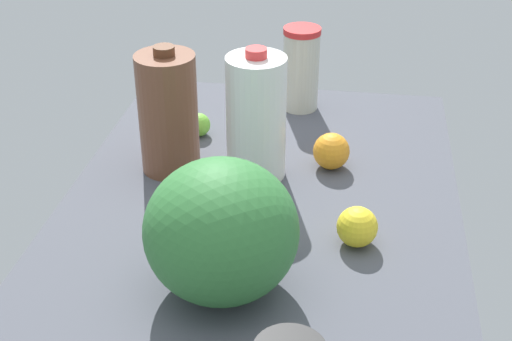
{
  "coord_description": "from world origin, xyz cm",
  "views": [
    {
      "loc": [
        108.77,
        16.91,
        77.5
      ],
      "look_at": [
        0.0,
        0.0,
        13.0
      ],
      "focal_mm": 50.0,
      "sensor_mm": 36.0,
      "label": 1
    }
  ],
  "objects_px": {
    "tumbler_cup": "(301,69)",
    "chocolate_milk_jug": "(168,113)",
    "watermelon": "(221,231)",
    "milk_jug": "(256,118)",
    "lime_far_back": "(199,125)",
    "lemon_beside_bowl": "(357,227)",
    "orange_by_jug": "(331,151)"
  },
  "relations": [
    {
      "from": "lemon_beside_bowl",
      "to": "lime_far_back",
      "type": "height_order",
      "value": "lemon_beside_bowl"
    },
    {
      "from": "tumbler_cup",
      "to": "chocolate_milk_jug",
      "type": "distance_m",
      "value": 0.41
    },
    {
      "from": "lemon_beside_bowl",
      "to": "watermelon",
      "type": "bearing_deg",
      "value": -53.08
    },
    {
      "from": "tumbler_cup",
      "to": "watermelon",
      "type": "xyz_separation_m",
      "value": [
        0.7,
        -0.05,
        0.01
      ]
    },
    {
      "from": "tumbler_cup",
      "to": "watermelon",
      "type": "height_order",
      "value": "watermelon"
    },
    {
      "from": "chocolate_milk_jug",
      "to": "lime_far_back",
      "type": "distance_m",
      "value": 0.18
    },
    {
      "from": "milk_jug",
      "to": "lemon_beside_bowl",
      "type": "distance_m",
      "value": 0.31
    },
    {
      "from": "lemon_beside_bowl",
      "to": "orange_by_jug",
      "type": "xyz_separation_m",
      "value": [
        -0.26,
        -0.06,
        0.0
      ]
    },
    {
      "from": "chocolate_milk_jug",
      "to": "lime_far_back",
      "type": "relative_size",
      "value": 5.06
    },
    {
      "from": "milk_jug",
      "to": "orange_by_jug",
      "type": "relative_size",
      "value": 3.57
    },
    {
      "from": "watermelon",
      "to": "chocolate_milk_jug",
      "type": "bearing_deg",
      "value": -153.75
    },
    {
      "from": "milk_jug",
      "to": "chocolate_milk_jug",
      "type": "relative_size",
      "value": 1.02
    },
    {
      "from": "chocolate_milk_jug",
      "to": "lime_far_back",
      "type": "height_order",
      "value": "chocolate_milk_jug"
    },
    {
      "from": "tumbler_cup",
      "to": "lime_far_back",
      "type": "relative_size",
      "value": 3.84
    },
    {
      "from": "tumbler_cup",
      "to": "lemon_beside_bowl",
      "type": "height_order",
      "value": "tumbler_cup"
    },
    {
      "from": "watermelon",
      "to": "lemon_beside_bowl",
      "type": "height_order",
      "value": "watermelon"
    },
    {
      "from": "watermelon",
      "to": "lime_far_back",
      "type": "relative_size",
      "value": 4.59
    },
    {
      "from": "chocolate_milk_jug",
      "to": "orange_by_jug",
      "type": "xyz_separation_m",
      "value": [
        -0.05,
        0.33,
        -0.09
      ]
    },
    {
      "from": "lime_far_back",
      "to": "orange_by_jug",
      "type": "bearing_deg",
      "value": 71.84
    },
    {
      "from": "milk_jug",
      "to": "lemon_beside_bowl",
      "type": "bearing_deg",
      "value": 44.66
    },
    {
      "from": "watermelon",
      "to": "milk_jug",
      "type": "bearing_deg",
      "value": -179.5
    },
    {
      "from": "milk_jug",
      "to": "lemon_beside_bowl",
      "type": "xyz_separation_m",
      "value": [
        0.21,
        0.21,
        -0.09
      ]
    },
    {
      "from": "tumbler_cup",
      "to": "lime_far_back",
      "type": "xyz_separation_m",
      "value": [
        0.18,
        -0.21,
        -0.07
      ]
    },
    {
      "from": "watermelon",
      "to": "milk_jug",
      "type": "relative_size",
      "value": 0.89
    },
    {
      "from": "lemon_beside_bowl",
      "to": "orange_by_jug",
      "type": "relative_size",
      "value": 0.95
    },
    {
      "from": "tumbler_cup",
      "to": "watermelon",
      "type": "distance_m",
      "value": 0.7
    },
    {
      "from": "milk_jug",
      "to": "orange_by_jug",
      "type": "height_order",
      "value": "milk_jug"
    },
    {
      "from": "milk_jug",
      "to": "orange_by_jug",
      "type": "distance_m",
      "value": 0.18
    },
    {
      "from": "lime_far_back",
      "to": "lemon_beside_bowl",
      "type": "bearing_deg",
      "value": 45.18
    },
    {
      "from": "orange_by_jug",
      "to": "chocolate_milk_jug",
      "type": "bearing_deg",
      "value": -80.92
    },
    {
      "from": "milk_jug",
      "to": "lime_far_back",
      "type": "height_order",
      "value": "milk_jug"
    },
    {
      "from": "chocolate_milk_jug",
      "to": "lemon_beside_bowl",
      "type": "relative_size",
      "value": 3.69
    }
  ]
}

